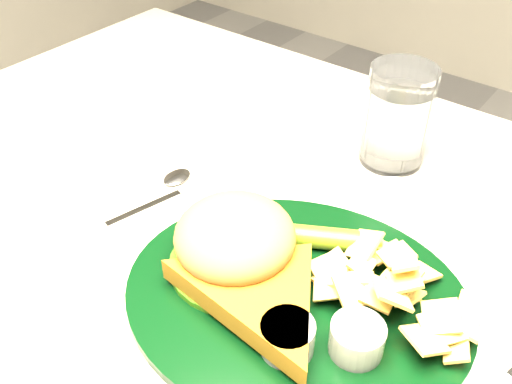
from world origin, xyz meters
TOP-DOWN VIEW (x-y plane):
  - dinner_plate at (0.07, -0.07)m, footprint 0.41×0.38m
  - water_glass at (0.03, 0.21)m, footprint 0.11×0.11m
  - spoon at (-0.15, -0.06)m, footprint 0.07×0.14m
  - ramekin at (-0.18, 0.17)m, footprint 0.04×0.04m
  - wrapped_straw at (0.03, 0.15)m, footprint 0.21×0.17m

SIDE VIEW (x-z plane):
  - wrapped_straw at x=0.03m, z-range 0.75..0.76m
  - spoon at x=-0.15m, z-range 0.75..0.76m
  - ramekin at x=-0.18m, z-range 0.75..0.77m
  - dinner_plate at x=0.07m, z-range 0.75..0.83m
  - water_glass at x=0.03m, z-range 0.75..0.88m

